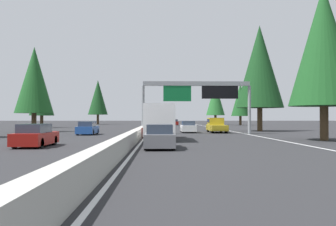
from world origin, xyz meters
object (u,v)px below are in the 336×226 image
(conifer_right_far, at_px, (240,100))
(conifer_left_mid, at_px, (42,94))
(sedan_mid_center, at_px, (188,127))
(pickup_distant_a, at_px, (216,125))
(sedan_near_right, at_px, (175,122))
(conifer_right_distant, at_px, (215,99))
(bus_mid_left, at_px, (161,118))
(conifer_right_mid, at_px, (260,67))
(conifer_left_far, at_px, (98,97))
(sign_gantry_overhead, at_px, (198,92))
(oncoming_near, at_px, (35,136))
(sedan_far_left, at_px, (160,137))
(conifer_left_near, at_px, (34,80))
(oncoming_far, at_px, (88,128))
(minivan_mid_right, at_px, (161,121))
(conifer_right_near, at_px, (324,45))
(box_truck_far_right, at_px, (159,121))

(conifer_right_far, relative_size, conifer_left_mid, 1.01)
(sedan_mid_center, xyz_separation_m, pickup_distant_a, (0.10, -3.59, 0.23))
(sedan_near_right, distance_m, conifer_right_distant, 15.59)
(bus_mid_left, xyz_separation_m, conifer_right_mid, (-32.61, -13.85, 7.31))
(conifer_left_far, bearing_deg, sedan_near_right, -118.07)
(bus_mid_left, xyz_separation_m, pickup_distant_a, (-36.84, -7.08, -0.80))
(sign_gantry_overhead, distance_m, oncoming_near, 22.22)
(sedan_far_left, bearing_deg, conifer_left_near, 32.95)
(conifer_right_mid, xyz_separation_m, conifer_left_mid, (18.26, 36.27, -2.71))
(conifer_left_near, relative_size, conifer_left_far, 0.90)
(sign_gantry_overhead, distance_m, sedan_near_right, 48.94)
(oncoming_far, relative_size, conifer_left_mid, 0.42)
(sedan_mid_center, distance_m, sedan_near_right, 44.59)
(bus_mid_left, bearing_deg, sedan_mid_center, -174.61)
(sedan_mid_center, bearing_deg, sign_gantry_overhead, -169.06)
(conifer_left_mid, bearing_deg, sign_gantry_overhead, -135.06)
(oncoming_near, relative_size, conifer_right_mid, 0.30)
(sedan_far_left, height_order, conifer_left_near, conifer_left_near)
(conifer_right_far, distance_m, conifer_left_near, 56.06)
(oncoming_near, bearing_deg, bus_mid_left, 172.18)
(pickup_distant_a, height_order, minivan_mid_right, pickup_distant_a)
(bus_mid_left, bearing_deg, sedan_far_left, 179.93)
(minivan_mid_right, distance_m, oncoming_far, 73.61)
(conifer_left_near, height_order, conifer_left_far, conifer_left_far)
(oncoming_far, height_order, conifer_right_near, conifer_right_near)
(sedan_near_right, relative_size, conifer_right_far, 0.42)
(bus_mid_left, bearing_deg, pickup_distant_a, -169.12)
(conifer_right_far, height_order, conifer_left_mid, conifer_right_far)
(box_truck_far_right, xyz_separation_m, oncoming_near, (-7.09, 7.99, -0.93))
(sedan_far_left, distance_m, conifer_right_far, 71.10)
(sedan_far_left, distance_m, oncoming_near, 8.16)
(bus_mid_left, relative_size, oncoming_far, 2.61)
(minivan_mid_right, distance_m, conifer_left_far, 22.20)
(pickup_distant_a, xyz_separation_m, conifer_left_far, (55.77, 24.74, 6.67))
(bus_mid_left, relative_size, conifer_left_near, 1.02)
(bus_mid_left, height_order, sedan_near_right, bus_mid_left)
(sign_gantry_overhead, xyz_separation_m, minivan_mid_right, (71.57, 4.18, -3.87))
(sign_gantry_overhead, bearing_deg, box_truck_far_right, 157.89)
(sedan_near_right, xyz_separation_m, conifer_right_near, (-60.82, -9.96, 7.16))
(sedan_mid_center, xyz_separation_m, bus_mid_left, (36.94, 3.49, 1.03))
(box_truck_far_right, relative_size, minivan_mid_right, 1.70)
(pickup_distant_a, relative_size, conifer_right_near, 0.43)
(oncoming_far, xyz_separation_m, conifer_right_distant, (58.61, -23.13, 6.38))
(sign_gantry_overhead, relative_size, sedan_mid_center, 2.88)
(box_truck_far_right, height_order, bus_mid_left, bus_mid_left)
(conifer_left_far, bearing_deg, conifer_left_near, -178.97)
(oncoming_far, bearing_deg, minivan_mid_right, 173.63)
(conifer_right_mid, height_order, conifer_right_distant, conifer_right_mid)
(sedan_near_right, bearing_deg, box_truck_far_right, 176.53)
(sedan_near_right, xyz_separation_m, minivan_mid_right, (22.81, 3.38, 0.27))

